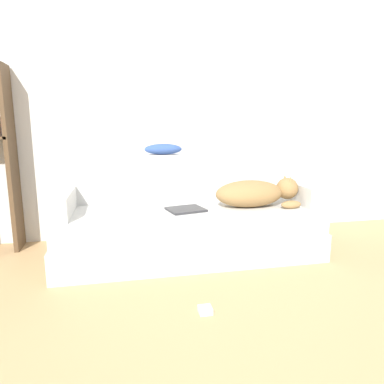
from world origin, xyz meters
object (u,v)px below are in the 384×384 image
Objects in this scene: throw_pillow at (163,149)px; couch at (190,232)px; dog at (256,193)px; power_adapter at (205,310)px; laptop at (186,209)px.

couch is at bearing -61.72° from throw_pillow.
dog reaches higher than couch.
dog is 9.30× the size of power_adapter.
throw_pillow is at bearing 118.28° from couch.
couch is at bearing 84.09° from power_adapter.
dog is at bearing -11.55° from laptop.
power_adapter is at bearing -86.44° from throw_pillow.
power_adapter is (-0.04, -0.83, -0.41)m from laptop.
dog is 2.17× the size of throw_pillow.
throw_pillow reaches higher than couch.
laptop is 0.98× the size of throw_pillow.
laptop is at bearing -178.32° from dog.
power_adapter is (-0.65, -0.85, -0.52)m from dog.
throw_pillow is 1.52m from power_adapter.
throw_pillow is (-0.12, 0.42, 0.46)m from laptop.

